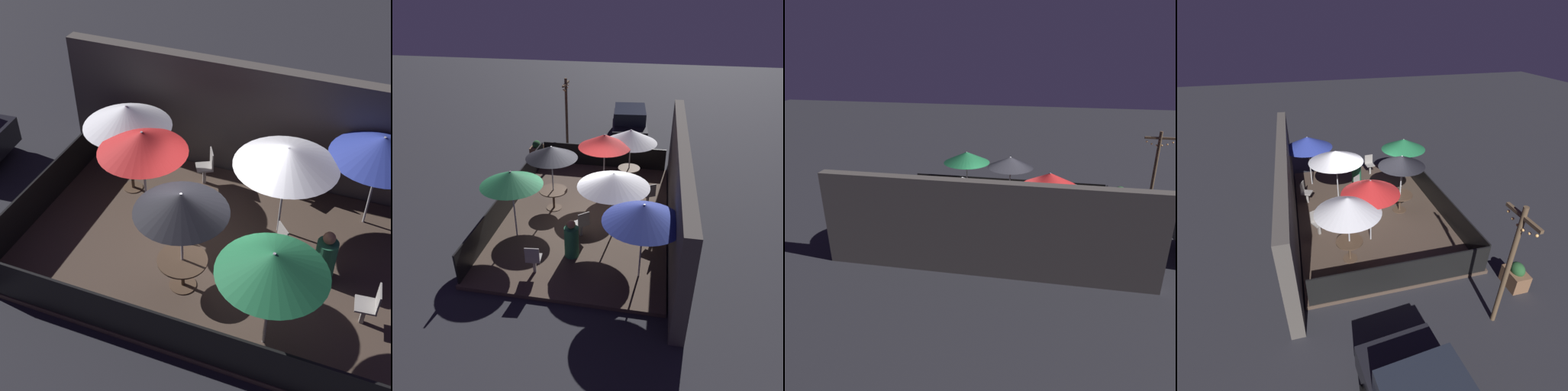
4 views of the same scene
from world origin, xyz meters
The scene contains 20 objects.
ground_plane centered at (0.00, 0.00, 0.00)m, with size 60.00×60.00×0.00m, color #26262B.
patio_deck centered at (0.00, 0.00, 0.06)m, with size 8.40×5.58×0.12m.
building_wall centered at (0.00, 3.02, 1.50)m, with size 10.00×0.36×3.00m.
fence_front centered at (0.00, -2.74, 0.59)m, with size 8.20×0.05×0.95m.
fence_side_left centered at (-4.16, 0.00, 0.59)m, with size 0.05×5.38×0.95m.
patio_umbrella_0 centered at (-0.25, -1.23, 2.29)m, with size 1.77×1.77×2.38m.
patio_umbrella_1 centered at (-2.58, 1.25, 2.17)m, with size 2.03×2.03×2.31m.
patio_umbrella_2 centered at (-1.78, 0.36, 2.22)m, with size 1.93×1.93×2.35m.
patio_umbrella_3 centered at (2.89, 2.03, 2.17)m, with size 2.14×2.14×2.31m.
patio_umbrella_4 centered at (1.64, -1.96, 2.18)m, with size 1.90×1.90×2.29m.
patio_umbrella_5 centered at (1.13, 1.05, 2.14)m, with size 2.19×2.19×2.25m.
dining_table_0 centered at (-0.25, -1.23, 0.71)m, with size 1.00×1.00×0.73m.
dining_table_1 centered at (-2.58, 1.25, 0.70)m, with size 0.87×0.87×0.73m.
patio_chair_0 centered at (1.30, 0.11, 0.62)m, with size 0.56×0.56×0.92m.
patio_chair_1 centered at (1.29, 2.39, 0.63)m, with size 0.52×0.52×0.94m.
patio_chair_2 centered at (-0.97, 2.11, 0.63)m, with size 0.54×0.54×0.93m.
patio_chair_3 centered at (3.30, -0.86, 0.64)m, with size 0.44×0.44×0.94m.
patron_0 centered at (2.32, 0.00, 0.65)m, with size 0.60×0.60×1.22m.
planter_box centered at (-4.80, -3.26, 0.37)m, with size 0.72×0.50×0.84m.
light_post centered at (-5.70, -1.99, 1.99)m, with size 1.10×0.12×3.54m.
Camera 3 is at (-1.64, 12.80, 6.58)m, focal length 35.00 mm.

